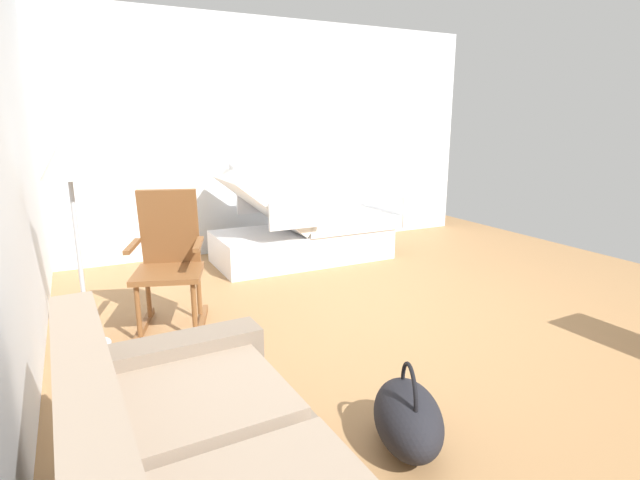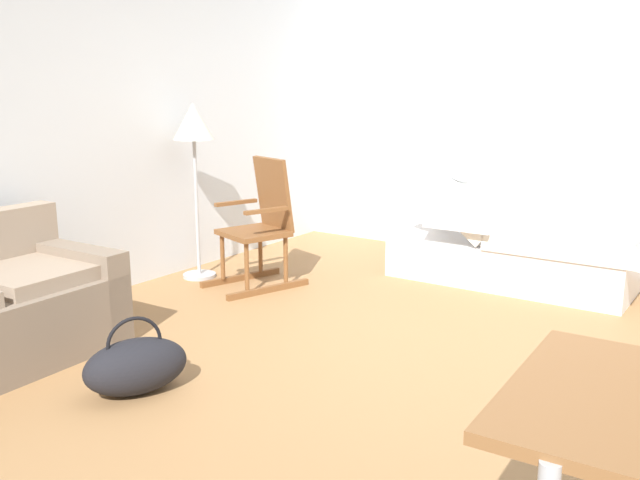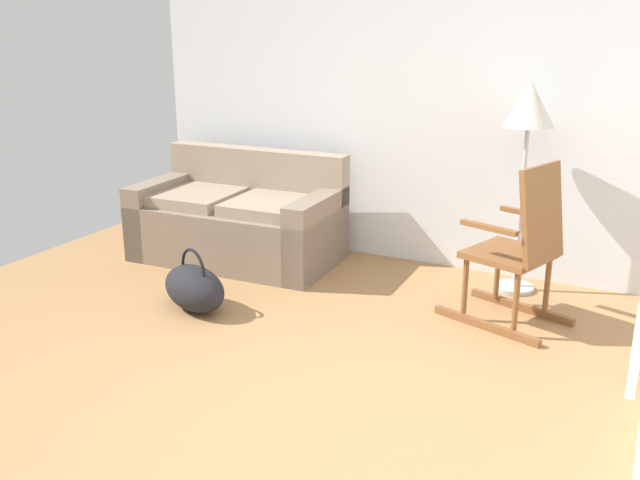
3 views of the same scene
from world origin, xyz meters
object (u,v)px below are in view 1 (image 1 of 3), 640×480
at_px(hospital_bed, 303,232).
at_px(floor_lamp, 69,171).
at_px(rocking_chair, 169,264).
at_px(duffel_bag, 408,417).

relative_size(hospital_bed, floor_lamp, 1.40).
xyz_separation_m(rocking_chair, duffel_bag, (-1.97, -0.75, -0.35)).
relative_size(rocking_chair, floor_lamp, 0.71).
height_order(floor_lamp, duffel_bag, floor_lamp).
xyz_separation_m(floor_lamp, duffel_bag, (-1.84, -1.34, -1.07)).
height_order(hospital_bed, floor_lamp, floor_lamp).
relative_size(hospital_bed, duffel_bag, 3.22).
xyz_separation_m(rocking_chair, floor_lamp, (-0.13, 0.59, 0.72)).
distance_m(rocking_chair, floor_lamp, 0.95).
bearing_deg(duffel_bag, rocking_chair, 20.69).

